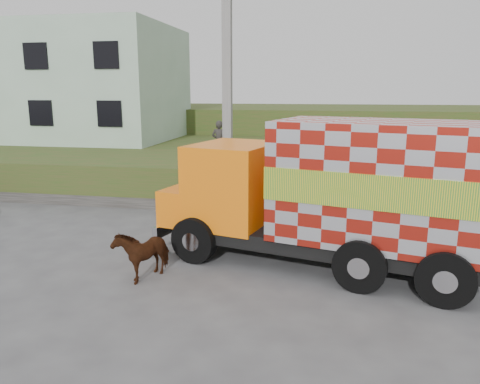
% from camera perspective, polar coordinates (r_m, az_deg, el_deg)
% --- Properties ---
extents(ground, '(120.00, 120.00, 0.00)m').
position_cam_1_polar(ground, '(12.32, -1.41, -7.56)').
color(ground, '#474749').
rests_on(ground, ground).
extents(embankment, '(40.00, 12.00, 1.50)m').
position_cam_1_polar(embankment, '(21.74, 4.09, 3.25)').
color(embankment, '#2E521B').
rests_on(embankment, ground).
extents(embankment_far, '(40.00, 12.00, 3.00)m').
position_cam_1_polar(embankment_far, '(33.52, 6.51, 7.74)').
color(embankment_far, '#2E521B').
rests_on(embankment_far, ground).
extents(retaining_strip, '(16.00, 0.50, 0.40)m').
position_cam_1_polar(retaining_strip, '(16.64, -5.14, -1.57)').
color(retaining_strip, '#595651').
rests_on(retaining_strip, ground).
extents(building, '(10.00, 8.00, 6.00)m').
position_cam_1_polar(building, '(27.79, -18.72, 12.41)').
color(building, '#B0CFB6').
rests_on(building, embankment).
extents(utility_pole, '(1.20, 0.30, 8.00)m').
position_cam_1_polar(utility_pole, '(16.29, -1.56, 11.96)').
color(utility_pole, gray).
rests_on(utility_pole, ground).
extents(cargo_truck, '(8.28, 4.37, 3.53)m').
position_cam_1_polar(cargo_truck, '(11.24, 11.66, -0.13)').
color(cargo_truck, black).
rests_on(cargo_truck, ground).
extents(cow, '(1.11, 1.52, 1.17)m').
position_cam_1_polar(cow, '(10.96, -11.76, -7.19)').
color(cow, '#37150D').
rests_on(cow, ground).
extents(pedestrian, '(0.61, 0.43, 1.58)m').
position_cam_1_polar(pedestrian, '(17.49, -2.54, 6.13)').
color(pedestrian, '#2A2725').
rests_on(pedestrian, embankment).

